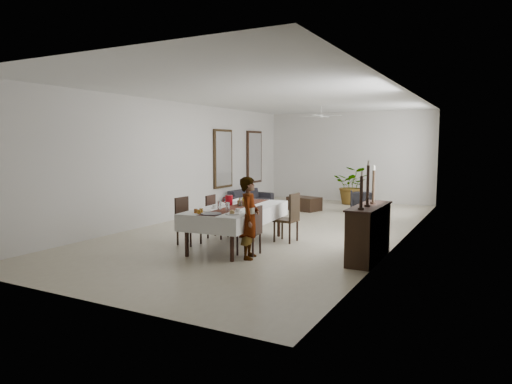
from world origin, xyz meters
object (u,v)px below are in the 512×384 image
(woman, at_px, (249,218))
(red_pitcher, at_px, (229,200))
(dining_table_top, at_px, (237,209))
(sideboard_body, at_px, (369,233))
(sofa, at_px, (250,198))

(woman, bearing_deg, red_pitcher, 28.89)
(dining_table_top, bearing_deg, red_pitcher, 149.04)
(sideboard_body, bearing_deg, sofa, 135.65)
(red_pitcher, xyz_separation_m, sofa, (-2.31, 5.10, -0.62))
(dining_table_top, distance_m, red_pitcher, 0.34)
(dining_table_top, relative_size, sofa, 1.29)
(dining_table_top, height_order, sofa, dining_table_top)
(dining_table_top, xyz_separation_m, red_pitcher, (-0.27, 0.13, 0.14))
(sideboard_body, height_order, sofa, sideboard_body)
(red_pitcher, bearing_deg, woman, -43.06)
(woman, xyz_separation_m, sofa, (-3.30, 6.03, -0.45))
(dining_table_top, distance_m, sofa, 5.85)
(woman, bearing_deg, sofa, 10.67)
(dining_table_top, xyz_separation_m, woman, (0.72, -0.80, -0.02))
(sideboard_body, relative_size, sofa, 0.81)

